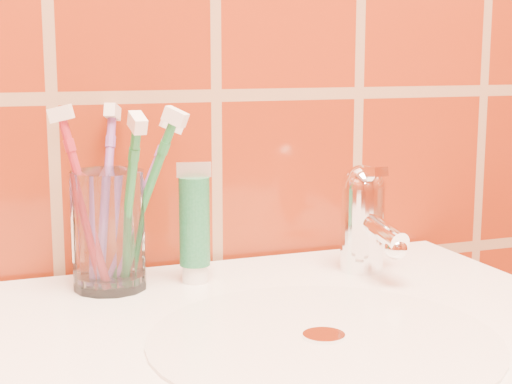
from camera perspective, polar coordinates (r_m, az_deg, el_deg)
name	(u,v)px	position (r m, az deg, el deg)	size (l,w,h in m)	color
glass_tumbler	(109,230)	(0.81, -10.65, -2.75)	(0.08, 0.08, 0.12)	white
toothpaste_tube	(195,227)	(0.82, -4.49, -2.53)	(0.04, 0.03, 0.13)	white
faucet	(365,215)	(0.87, 7.91, -1.67)	(0.05, 0.11, 0.12)	white
toothbrush_0	(85,201)	(0.80, -12.33, -0.64)	(0.06, 0.04, 0.19)	#A42334
toothbrush_1	(107,196)	(0.84, -10.79, -0.26)	(0.05, 0.07, 0.19)	#824DA6
toothbrush_2	(128,207)	(0.78, -9.27, -1.06)	(0.03, 0.09, 0.19)	#207839
toothbrush_3	(141,202)	(0.82, -8.39, -0.73)	(0.09, 0.03, 0.18)	#884799
toothbrush_4	(144,201)	(0.80, -8.12, -0.65)	(0.08, 0.07, 0.19)	#1F7538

